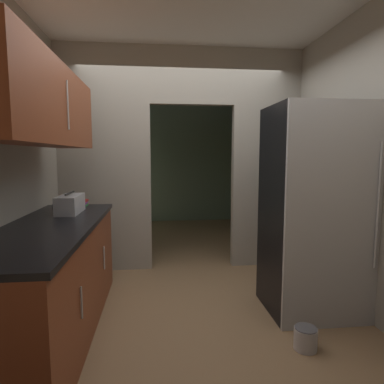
# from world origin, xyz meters

# --- Properties ---
(ground) EXTENTS (20.00, 20.00, 0.00)m
(ground) POSITION_xyz_m (0.00, 0.00, 0.00)
(ground) COLOR brown
(kitchen_overhead_slab) EXTENTS (3.42, 6.53, 0.06)m
(kitchen_overhead_slab) POSITION_xyz_m (0.00, 0.38, 2.79)
(kitchen_overhead_slab) COLOR silver
(kitchen_partition) EXTENTS (3.02, 0.12, 2.76)m
(kitchen_partition) POSITION_xyz_m (-0.05, 1.26, 1.50)
(kitchen_partition) COLOR #9E998C
(kitchen_partition) RESTS_ON ground
(adjoining_room_shell) EXTENTS (3.02, 3.11, 2.76)m
(adjoining_room_shell) POSITION_xyz_m (0.00, 3.30, 1.38)
(adjoining_room_shell) COLOR slate
(adjoining_room_shell) RESTS_ON ground
(refrigerator) EXTENTS (0.83, 0.73, 1.89)m
(refrigerator) POSITION_xyz_m (1.11, -0.06, 0.94)
(refrigerator) COLOR black
(refrigerator) RESTS_ON ground
(lower_cabinet_run) EXTENTS (0.69, 2.16, 0.90)m
(lower_cabinet_run) POSITION_xyz_m (-1.17, -0.26, 0.45)
(lower_cabinet_run) COLOR brown
(lower_cabinet_run) RESTS_ON ground
(upper_cabinet_counterside) EXTENTS (0.36, 1.95, 0.61)m
(upper_cabinet_counterside) POSITION_xyz_m (-1.17, -0.26, 1.82)
(upper_cabinet_counterside) COLOR brown
(boombox) EXTENTS (0.20, 0.43, 0.20)m
(boombox) POSITION_xyz_m (-1.14, 0.28, 0.99)
(boombox) COLOR #B2B2B7
(boombox) RESTS_ON lower_cabinet_run
(book_stack) EXTENTS (0.13, 0.18, 0.07)m
(book_stack) POSITION_xyz_m (-1.13, 0.70, 0.94)
(book_stack) COLOR #388C47
(book_stack) RESTS_ON lower_cabinet_run
(paint_can) EXTENTS (0.17, 0.17, 0.17)m
(paint_can) POSITION_xyz_m (0.77, -0.67, 0.08)
(paint_can) COLOR silver
(paint_can) RESTS_ON ground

